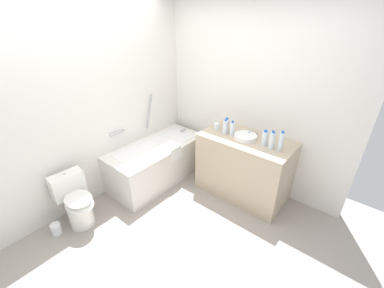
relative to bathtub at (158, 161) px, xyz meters
The scene contains 16 objects.
ground_plane 1.22m from the bathtub, 128.23° to the right, with size 4.13×4.13×0.00m, color #9E9389.
wall_back_tiled 1.26m from the bathtub, 151.99° to the left, with size 3.53×0.10×2.53m, color white.
wall_right_mirror 1.60m from the bathtub, 46.21° to the right, with size 0.10×2.92×2.53m, color white.
bathtub is the anchor object (origin of this frame).
toilet 1.26m from the bathtub, behind, with size 0.37×0.54×0.65m.
vanity_counter 1.28m from the bathtub, 66.18° to the right, with size 0.64×1.19×0.87m, color tan.
sink_basin 1.39m from the bathtub, 66.83° to the right, with size 0.29×0.29×0.05m, color white.
sink_faucet 1.46m from the bathtub, 60.16° to the right, with size 0.13×0.15×0.07m.
water_bottle_0 1.18m from the bathtub, 62.69° to the right, with size 0.06×0.06×0.21m.
water_bottle_1 1.26m from the bathtub, 64.04° to the right, with size 0.06×0.06×0.20m.
water_bottle_2 1.19m from the bathtub, 58.53° to the right, with size 0.06×0.06×0.20m.
water_bottle_3 1.72m from the bathtub, 73.75° to the right, with size 0.06×0.06×0.23m.
water_bottle_4 1.81m from the bathtub, 73.74° to the right, with size 0.06×0.06×0.25m.
water_bottle_5 1.63m from the bathtub, 71.21° to the right, with size 0.07×0.07×0.20m.
drinking_glass_0 1.06m from the bathtub, 56.67° to the right, with size 0.08×0.08×0.10m, color white.
toilet_paper_roll 1.55m from the bathtub, behind, with size 0.11×0.11×0.14m, color white.
Camera 1 is at (-1.36, -1.49, 2.27)m, focal length 22.85 mm.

